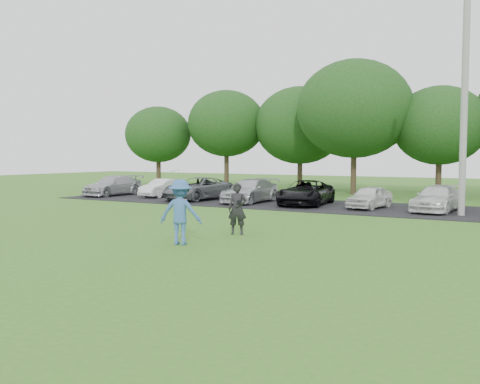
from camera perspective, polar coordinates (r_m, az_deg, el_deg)
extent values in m
plane|color=#347120|center=(15.17, -6.68, -5.71)|extent=(100.00, 100.00, 0.00)
cube|color=black|center=(26.65, 10.30, -1.52)|extent=(32.00, 6.50, 0.03)
cylinder|color=#979692|center=(24.11, 22.85, 10.24)|extent=(0.28, 0.28, 10.60)
imported|color=#3B67A6|center=(15.24, -6.37, -2.14)|extent=(1.36, 1.07, 1.85)
cylinder|color=white|center=(15.26, -6.94, 2.31)|extent=(0.27, 0.27, 0.09)
imported|color=black|center=(17.07, -0.28, -1.79)|extent=(0.70, 0.58, 1.65)
cube|color=black|center=(16.80, -0.06, -1.05)|extent=(0.17, 0.14, 0.10)
imported|color=#AFB1B7|center=(34.07, -13.45, 0.68)|extent=(1.77, 4.23, 1.22)
imported|color=white|center=(32.41, -8.30, 0.45)|extent=(1.15, 3.25, 1.07)
imported|color=slate|center=(29.92, -4.49, 0.36)|extent=(2.54, 4.70, 1.25)
imported|color=#B6BABE|center=(28.23, 1.09, 0.13)|extent=(1.73, 4.25, 1.23)
imported|color=black|center=(27.02, 7.05, -0.07)|extent=(2.56, 4.66, 1.24)
imported|color=silver|center=(25.82, 13.65, -0.53)|extent=(1.65, 3.26, 1.06)
imported|color=silver|center=(25.33, 20.30, -0.67)|extent=(1.94, 4.03, 1.13)
cylinder|color=#38281C|center=(43.08, -8.68, 2.03)|extent=(0.36, 0.36, 2.20)
ellipsoid|color=#214C19|center=(43.08, -8.72, 6.08)|extent=(5.20, 5.20, 4.42)
cylinder|color=#38281C|center=(41.05, -1.44, 2.32)|extent=(0.36, 0.36, 2.70)
ellipsoid|color=#214C19|center=(41.10, -1.45, 7.32)|extent=(5.94, 5.94, 5.05)
cylinder|color=#38281C|center=(39.74, 6.40, 1.88)|extent=(0.36, 0.36, 2.20)
ellipsoid|color=#214C19|center=(39.77, 6.44, 7.08)|extent=(6.68, 6.68, 5.68)
cylinder|color=#38281C|center=(35.33, 12.01, 1.97)|extent=(0.36, 0.36, 2.70)
ellipsoid|color=#214C19|center=(35.43, 12.11, 8.66)|extent=(7.42, 7.42, 6.31)
cylinder|color=#38281C|center=(35.50, 20.41, 1.41)|extent=(0.36, 0.36, 2.20)
ellipsoid|color=#214C19|center=(35.52, 20.54, 6.67)|extent=(5.76, 5.76, 4.90)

